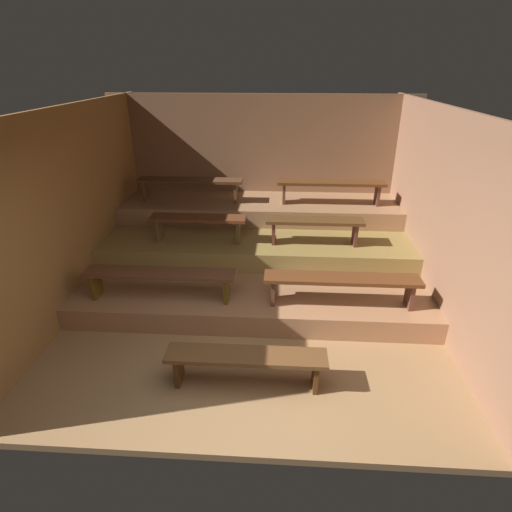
{
  "coord_description": "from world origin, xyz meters",
  "views": [
    {
      "loc": [
        0.39,
        -2.99,
        3.22
      ],
      "look_at": [
        0.04,
        2.46,
        0.66
      ],
      "focal_mm": 28.98,
      "sensor_mm": 36.0,
      "label": 1
    }
  ],
  "objects": [
    {
      "name": "ground",
      "position": [
        0.0,
        2.46,
        -0.04
      ],
      "size": [
        5.78,
        5.72,
        0.08
      ],
      "primitive_type": "cube",
      "color": "#987149"
    },
    {
      "name": "wall_back",
      "position": [
        0.0,
        4.95,
        1.36
      ],
      "size": [
        5.78,
        0.06,
        2.72
      ],
      "primitive_type": "cube",
      "color": "#8A5F41",
      "rests_on": "ground"
    },
    {
      "name": "wall_left",
      "position": [
        -2.52,
        2.46,
        1.36
      ],
      "size": [
        0.06,
        5.72,
        2.72
      ],
      "primitive_type": "cube",
      "color": "olive",
      "rests_on": "ground"
    },
    {
      "name": "wall_right",
      "position": [
        2.52,
        2.46,
        1.36
      ],
      "size": [
        0.06,
        5.72,
        2.72
      ],
      "primitive_type": "cube",
      "color": "#8D6147",
      "rests_on": "ground"
    },
    {
      "name": "platform_lower",
      "position": [
        0.0,
        3.15,
        0.15
      ],
      "size": [
        4.98,
        3.54,
        0.31
      ],
      "primitive_type": "cube",
      "color": "#A4724D",
      "rests_on": "ground"
    },
    {
      "name": "platform_middle",
      "position": [
        0.0,
        3.75,
        0.46
      ],
      "size": [
        4.98,
        2.34,
        0.31
      ],
      "primitive_type": "cube",
      "color": "olive",
      "rests_on": "platform_lower"
    },
    {
      "name": "platform_upper",
      "position": [
        0.0,
        4.3,
        0.77
      ],
      "size": [
        4.98,
        1.24,
        0.31
      ],
      "primitive_type": "cube",
      "color": "#9F724E",
      "rests_on": "platform_middle"
    },
    {
      "name": "bench_floor_center",
      "position": [
        0.06,
        0.54,
        0.33
      ],
      "size": [
        1.73,
        0.33,
        0.41
      ],
      "color": "brown",
      "rests_on": "ground"
    },
    {
      "name": "bench_lower_left",
      "position": [
        -1.2,
        1.78,
        0.64
      ],
      "size": [
        2.02,
        0.33,
        0.41
      ],
      "color": "brown",
      "rests_on": "platform_lower"
    },
    {
      "name": "bench_lower_right",
      "position": [
        1.2,
        1.78,
        0.64
      ],
      "size": [
        2.02,
        0.33,
        0.41
      ],
      "color": "#5C3217",
      "rests_on": "platform_lower"
    },
    {
      "name": "bench_middle_left",
      "position": [
        -0.92,
        3.09,
        0.94
      ],
      "size": [
        1.51,
        0.33,
        0.41
      ],
      "color": "brown",
      "rests_on": "platform_middle"
    },
    {
      "name": "bench_middle_right",
      "position": [
        0.92,
        3.09,
        0.94
      ],
      "size": [
        1.51,
        0.33,
        0.41
      ],
      "color": "#543519",
      "rests_on": "platform_middle"
    },
    {
      "name": "bench_upper_left",
      "position": [
        -1.26,
        4.21,
        1.26
      ],
      "size": [
        1.89,
        0.33,
        0.41
      ],
      "color": "#54321D",
      "rests_on": "platform_upper"
    },
    {
      "name": "bench_upper_right",
      "position": [
        1.26,
        4.21,
        1.26
      ],
      "size": [
        1.89,
        0.33,
        0.41
      ],
      "color": "#593217",
      "rests_on": "platform_upper"
    }
  ]
}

